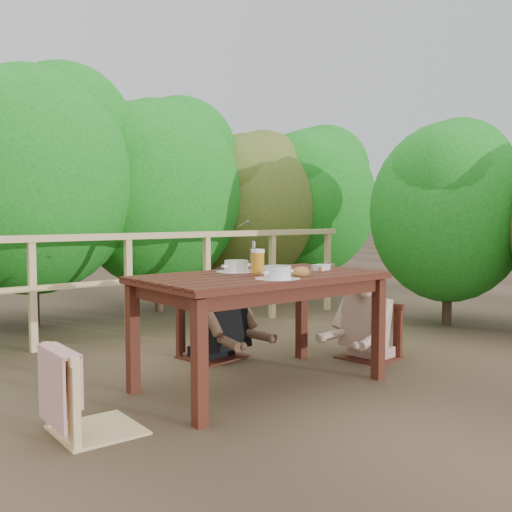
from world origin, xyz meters
TOP-DOWN VIEW (x-y plane):
  - ground at (0.00, 0.00)m, footprint 60.00×60.00m
  - table at (0.00, 0.00)m, footprint 1.65×0.93m
  - chair_left at (-1.24, -0.11)m, footprint 0.47×0.47m
  - chair_far at (0.20, 0.87)m, footprint 0.52×0.52m
  - chair_right at (1.20, 0.05)m, footprint 0.47×0.47m
  - woman at (0.20, 0.89)m, footprint 0.55×0.64m
  - diner_right at (1.23, 0.05)m, footprint 0.62×0.53m
  - railing at (0.00, 2.00)m, footprint 5.60×0.10m
  - hedge_row at (0.40, 3.20)m, footprint 6.60×1.60m
  - soup_near at (-0.10, -0.29)m, footprint 0.29×0.29m
  - soup_far at (-0.03, 0.24)m, footprint 0.29×0.29m
  - bread_roll at (0.12, -0.28)m, footprint 0.13×0.10m
  - beer_glass at (0.01, 0.05)m, footprint 0.09×0.09m
  - bottle at (0.05, 0.14)m, footprint 0.06×0.06m
  - tumbler at (0.17, -0.29)m, footprint 0.07×0.07m
  - butter_tub at (0.52, -0.06)m, footprint 0.15×0.12m

SIDE VIEW (x-z plane):
  - ground at x=0.00m, z-range 0.00..0.00m
  - table at x=0.00m, z-range 0.00..0.76m
  - chair_right at x=1.20m, z-range 0.00..0.85m
  - chair_left at x=-1.24m, z-range 0.00..0.92m
  - chair_far at x=0.20m, z-range 0.00..0.93m
  - railing at x=0.00m, z-range 0.00..1.01m
  - diner_right at x=1.23m, z-range 0.00..1.15m
  - woman at x=0.20m, z-range 0.00..1.17m
  - butter_tub at x=0.52m, z-range 0.76..0.82m
  - tumbler at x=0.17m, z-range 0.76..0.84m
  - bread_roll at x=0.12m, z-range 0.76..0.84m
  - soup_far at x=-0.03m, z-range 0.76..0.86m
  - soup_near at x=-0.10m, z-range 0.76..0.86m
  - beer_glass at x=0.01m, z-range 0.76..0.95m
  - bottle at x=0.05m, z-range 0.76..1.00m
  - hedge_row at x=0.40m, z-range 0.00..3.80m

